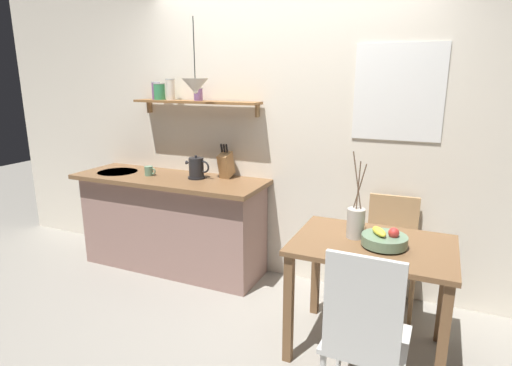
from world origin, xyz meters
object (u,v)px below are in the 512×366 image
Objects in this scene: fruit_bowl at (384,239)px; dining_chair_far at (390,247)px; knife_block at (226,164)px; pendant_lamp at (195,86)px; dining_table at (372,261)px; electric_kettle at (197,168)px; coffee_mug_by_sink at (149,171)px; twig_vase at (356,222)px; dining_chair_near at (364,333)px.

dining_chair_far is at bearing 91.69° from fruit_bowl.
knife_block is 0.75m from pendant_lamp.
dining_table is at bearing -16.11° from pendant_lamp.
knife_block is at bearing 62.12° from pendant_lamp.
electric_kettle is at bearing 160.18° from fruit_bowl.
knife_block is (-1.47, 0.06, 0.52)m from dining_chair_far.
dining_chair_far is 3.75× the size of electric_kettle.
electric_kettle is 0.27m from knife_block.
coffee_mug_by_sink is at bearing 166.68° from dining_table.
pendant_lamp reaches higher than knife_block.
twig_vase is 4.91× the size of coffee_mug_by_sink.
dining_chair_near is at bearing -89.96° from fruit_bowl.
dining_chair_near reaches higher than fruit_bowl.
pendant_lamp is at bearing -172.99° from dining_chair_far.
fruit_bowl is 1.68m from knife_block.
dining_chair_far is 0.73m from twig_vase.
electric_kettle is 0.75m from pendant_lamp.
pendant_lamp reaches higher than dining_chair_near.
dining_table is 1.76× the size of twig_vase.
twig_vase is 2.39× the size of electric_kettle.
fruit_bowl is 0.46× the size of pendant_lamp.
coffee_mug_by_sink is at bearing -169.97° from electric_kettle.
knife_block reaches higher than dining_chair_near.
twig_vase is at bearing 158.61° from dining_table.
pendant_lamp is at bearing 163.33° from fruit_bowl.
twig_vase is 1.46m from knife_block.
knife_block is (-1.49, 1.36, 0.48)m from dining_chair_near.
dining_chair_near reaches higher than dining_chair_far.
dining_table is at bearing -26.39° from knife_block.
dining_chair_near reaches higher than dining_table.
fruit_bowl is at bearing -16.67° from pendant_lamp.
dining_table is at bearing 96.25° from dining_chair_near.
pendant_lamp is (-1.61, -0.20, 1.22)m from dining_chair_far.
knife_block is 2.75× the size of coffee_mug_by_sink.
dining_chair_far is at bearing -2.26° from knife_block.
pendant_lamp is at bearing -53.38° from electric_kettle.
dining_table is 4.19× the size of electric_kettle.
electric_kettle is (-1.73, 1.24, 0.45)m from dining_chair_near.
dining_chair_near is 3.63× the size of fruit_bowl.
electric_kettle is 0.48m from coffee_mug_by_sink.
dining_chair_near is 0.80m from twig_vase.
dining_chair_near is 3.17× the size of knife_block.
dining_chair_far is 2.22m from coffee_mug_by_sink.
electric_kettle is (-1.66, 0.58, 0.35)m from dining_table.
fruit_bowl is (-0.00, 0.61, 0.27)m from dining_chair_near.
dining_chair_near is (0.07, -0.65, -0.10)m from dining_table.
fruit_bowl is (0.07, -0.04, 0.18)m from dining_table.
twig_vase reaches higher than dining_chair_far.
pendant_lamp reaches higher than fruit_bowl.
dining_chair_near is 2.07m from knife_block.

